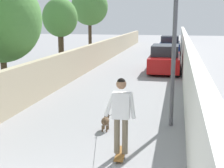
{
  "coord_description": "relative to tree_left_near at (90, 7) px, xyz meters",
  "views": [
    {
      "loc": [
        -3.4,
        -2.36,
        3.05
      ],
      "look_at": [
        5.87,
        -0.36,
        1.0
      ],
      "focal_mm": 48.97,
      "sensor_mm": 36.0,
      "label": 1
    }
  ],
  "objects": [
    {
      "name": "car_far",
      "position": [
        5.3,
        -5.82,
        -3.14
      ],
      "size": [
        4.22,
        1.8,
        1.54
      ],
      "color": "navy",
      "rests_on": "ground"
    },
    {
      "name": "car_near",
      "position": [
        -4.5,
        -5.82,
        -3.14
      ],
      "size": [
        4.18,
        1.8,
        1.54
      ],
      "color": "#B71414",
      "rests_on": "ground"
    },
    {
      "name": "ground_plane",
      "position": [
        -5.0,
        -4.16,
        -3.85
      ],
      "size": [
        80.0,
        80.0,
        0.0
      ],
      "primitive_type": "plane",
      "color": "gray"
    },
    {
      "name": "dog",
      "position": [
        -14.58,
        -4.65,
        -3.58
      ],
      "size": [
        1.83,
        0.84,
        1.06
      ],
      "color": "brown",
      "rests_on": "ground"
    },
    {
      "name": "tree_left_near",
      "position": [
        0.0,
        0.0,
        0.0
      ],
      "size": [
        2.72,
        2.72,
        5.23
      ],
      "color": "#473523",
      "rests_on": "ground"
    },
    {
      "name": "fence_right",
      "position": [
        -7.0,
        -6.97,
        -2.84
      ],
      "size": [
        48.0,
        0.3,
        2.02
      ],
      "primitive_type": "cube",
      "color": "silver",
      "rests_on": "ground"
    },
    {
      "name": "skateboard",
      "position": [
        -16.13,
        -5.37,
        -3.79
      ],
      "size": [
        0.81,
        0.23,
        0.08
      ],
      "color": "brown",
      "rests_on": "ground"
    },
    {
      "name": "tree_left_distant",
      "position": [
        -6.0,
        -0.03,
        -0.83
      ],
      "size": [
        1.96,
        1.96,
        4.15
      ],
      "color": "#473523",
      "rests_on": "ground"
    },
    {
      "name": "wall_left",
      "position": [
        -7.0,
        -1.35,
        -3.11
      ],
      "size": [
        48.0,
        0.3,
        1.49
      ],
      "primitive_type": "cube",
      "color": "tan",
      "rests_on": "ground"
    },
    {
      "name": "tree_left_mid",
      "position": [
        -11.5,
        0.26,
        -0.85
      ],
      "size": [
        3.18,
        3.18,
        4.69
      ],
      "color": "brown",
      "rests_on": "ground"
    },
    {
      "name": "person_skateboarder",
      "position": [
        -16.13,
        -5.37,
        -2.76
      ],
      "size": [
        0.23,
        0.71,
        1.72
      ],
      "color": "#726651",
      "rests_on": "skateboard"
    },
    {
      "name": "lamp_post",
      "position": [
        -13.8,
        -6.42,
        -1.03
      ],
      "size": [
        0.36,
        0.36,
        4.09
      ],
      "color": "#4C4C51",
      "rests_on": "ground"
    }
  ]
}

